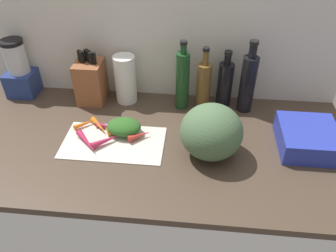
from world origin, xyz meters
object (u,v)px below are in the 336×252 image
carrot_2 (86,123)px  bottle_1 (204,84)px  winter_squash (211,132)px  bottle_0 (183,80)px  carrot_0 (87,142)px  carrot_4 (139,135)px  paper_towel_roll (125,79)px  carrot_5 (107,140)px  dish_rack (308,138)px  knife_block (91,81)px  carrot_3 (122,128)px  cutting_board (114,142)px  bottle_2 (225,83)px  carrot_1 (99,125)px  carrot_6 (111,127)px  blender_appliance (20,71)px  bottle_3 (248,82)px

carrot_2 → bottle_1: size_ratio=0.37×
winter_squash → bottle_0: 35.27cm
carrot_0 → carrot_4: 21.82cm
winter_squash → carrot_4: bearing=168.6°
paper_towel_roll → bottle_0: 27.58cm
carrot_5 → dish_rack: bearing=4.7°
knife_block → carrot_2: bearing=-82.7°
carrot_3 → winter_squash: 39.95cm
cutting_board → carrot_5: (-2.50, -1.06, 1.77)cm
carrot_5 → bottle_2: bearing=35.6°
bottle_1 → dish_rack: 50.58cm
cutting_board → carrot_3: (2.15, 7.24, 2.01)cm
carrot_5 → carrot_1: bearing=121.3°
knife_block → dish_rack: bearing=-14.8°
carrot_2 → paper_towel_roll: (13.80, 22.88, 9.93)cm
carrot_3 → carrot_5: 9.51cm
carrot_0 → carrot_5: same height
carrot_2 → carrot_6: same height
carrot_1 → carrot_3: 10.51cm
knife_block → bottle_0: 44.02cm
cutting_board → carrot_6: (-3.01, 8.13, 1.47)cm
carrot_0 → bottle_1: size_ratio=0.51×
bottle_0 → dish_rack: bottle_0 is taller
carrot_5 → bottle_0: bottle_0 is taller
knife_block → carrot_1: bearing=-68.6°
carrot_2 → blender_appliance: size_ratio=0.40×
carrot_3 → dish_rack: bearing=-1.2°
bottle_3 → winter_squash: bearing=-116.0°
blender_appliance → paper_towel_roll: 52.84cm
carrot_6 → carrot_3: bearing=-9.8°
carrot_3 → bottle_1: bottle_1 is taller
carrot_0 → paper_towel_roll: (9.68, 35.64, 9.56)cm
carrot_0 → bottle_1: 58.62cm
dish_rack → cutting_board: bearing=-175.9°
winter_squash → paper_towel_roll: size_ratio=1.03×
bottle_2 → carrot_5: bearing=-144.4°
carrot_1 → carrot_0: bearing=-100.3°
bottle_1 → winter_squash: bearing=-83.9°
carrot_1 → carrot_2: 6.36cm
blender_appliance → bottle_0: bottle_0 is taller
carrot_3 → blender_appliance: bearing=154.0°
carrot_0 → blender_appliance: 57.88cm
carrot_3 → winter_squash: bearing=-14.4°
knife_block → paper_towel_roll: size_ratio=1.11×
cutting_board → winter_squash: (39.92, -2.47, 10.66)cm
carrot_4 → bottle_1: size_ratio=0.33×
blender_appliance → carrot_5: bearing=-34.8°
blender_appliance → bottle_2: (99.75, -0.49, -0.68)cm
carrot_3 → carrot_6: bearing=170.2°
carrot_6 → bottle_1: 46.70cm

